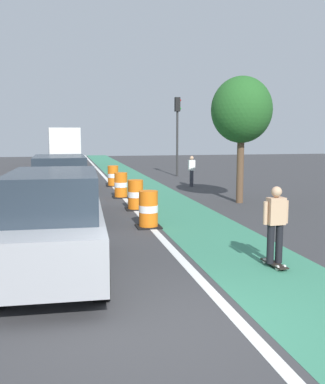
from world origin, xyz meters
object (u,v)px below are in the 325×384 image
Objects in this scene: traffic_barrel_front at (148,210)px; traffic_barrel_mid at (136,195)px; parked_suv_nearest at (54,224)px; parked_suv_second at (60,186)px; delivery_truck_down_block at (63,145)px; traffic_barrel_far at (113,176)px; pedestrian_crossing at (192,170)px; parked_sedan_third at (65,174)px; street_tree_sidewalk at (242,111)px; skateboarder_on_lane at (275,224)px; traffic_barrel_back at (121,185)px; traffic_light_corner at (177,122)px.

traffic_barrel_front is 1.00× the size of traffic_barrel_mid.
traffic_barrel_front is at bearing 57.20° from parked_suv_nearest.
delivery_truck_down_block is (0.05, 22.30, 0.81)m from parked_suv_second.
parked_suv_nearest is at bearing -100.37° from traffic_barrel_far.
pedestrian_crossing is at bearing 63.69° from parked_suv_nearest.
parked_sedan_third reaches higher than traffic_barrel_front.
traffic_barrel_far is 0.22× the size of street_tree_sidewalk.
skateboarder_on_lane reaches higher than pedestrian_crossing.
parked_suv_nearest is at bearing -90.18° from delivery_truck_down_block.
delivery_truck_down_block is (-2.48, 18.15, 1.31)m from traffic_barrel_back.
skateboarder_on_lane is at bearing -81.44° from delivery_truck_down_block.
traffic_barrel_mid is at bearing -122.04° from pedestrian_crossing.
parked_suv_nearest is 10.88m from street_tree_sidewalk.
street_tree_sidewalk reaches higher than traffic_barrel_mid.
parked_suv_second is 0.93× the size of street_tree_sidewalk.
traffic_light_corner is at bearing 83.15° from pedestrian_crossing.
street_tree_sidewalk reaches higher than parked_suv_nearest.
skateboarder_on_lane is 0.33× the size of traffic_light_corner.
traffic_barrel_back is (-0.03, 6.32, 0.00)m from traffic_barrel_front.
parked_suv_nearest reaches higher than traffic_barrel_back.
skateboarder_on_lane is at bearing -80.10° from traffic_barrel_back.
parked_suv_nearest is at bearing -110.98° from traffic_light_corner.
delivery_truck_down_block is (-2.51, 24.47, 1.31)m from traffic_barrel_front.
traffic_barrel_back is at bearing -91.53° from traffic_barrel_far.
traffic_light_corner is (7.18, 6.12, 2.67)m from parked_sedan_third.
parked_suv_second is 8.86m from traffic_barrel_far.
traffic_light_corner is 1.02× the size of street_tree_sidewalk.
parked_suv_second is 4.88m from traffic_barrel_back.
parked_sedan_third is 15.40m from delivery_truck_down_block.
parked_suv_nearest is 1.12× the size of parked_sedan_third.
parked_suv_nearest is at bearing -90.88° from parked_sedan_third.
delivery_truck_down_block reaches higher than parked_suv_nearest.
traffic_light_corner reaches higher than parked_suv_second.
traffic_barrel_front is at bearing -92.01° from traffic_barrel_mid.
delivery_truck_down_block is (-2.62, 21.33, 1.31)m from traffic_barrel_mid.
delivery_truck_down_block reaches higher than skateboarder_on_lane.
traffic_barrel_far is at bearing 31.32° from parked_sedan_third.
parked_sedan_third is 9.42m from traffic_barrel_front.
parked_suv_nearest is at bearing -110.68° from traffic_barrel_mid.
parked_sedan_third is at bearing 130.27° from traffic_barrel_back.
pedestrian_crossing is (4.02, -1.10, 0.33)m from traffic_barrel_far.
pedestrian_crossing is at bearing -96.85° from traffic_light_corner.
parked_suv_nearest is 2.90× the size of pedestrian_crossing.
parked_suv_nearest is 28.51m from delivery_truck_down_block.
traffic_barrel_front is 6.66m from street_tree_sidewalk.
traffic_barrel_mid is (2.66, 0.97, -0.50)m from parked_suv_second.
traffic_barrel_far is at bearing -135.56° from traffic_light_corner.
parked_suv_second is (0.04, 6.20, 0.00)m from parked_suv_nearest.
pedestrian_crossing reaches higher than traffic_barrel_back.
traffic_barrel_front is (2.55, -2.17, -0.50)m from parked_suv_second.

